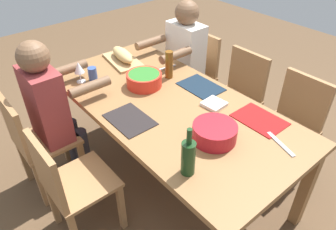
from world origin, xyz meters
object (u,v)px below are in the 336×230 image
object	(u,v)px
chair_far_center	(68,183)
bread_loaf	(122,55)
beer_bottle	(169,65)
chair_near_center	(238,94)
diner_near_right	(182,57)
serving_bowl_greens	(144,79)
chair_near_right	(195,71)
cutting_board	(123,61)
diner_far_right	(53,106)
wine_bottle	(188,157)
wine_glass	(79,68)
napkin_stack	(214,104)
chair_far_right	(35,140)
dining_table	(168,111)
chair_near_left	(292,122)
serving_bowl_fruit	(215,132)
cup_far_right	(93,74)

from	to	relation	value
chair_far_center	bread_loaf	size ratio (longest dim) A/B	2.66
beer_bottle	chair_near_center	bearing A→B (deg)	-115.28
diner_near_right	bread_loaf	distance (m)	0.56
chair_near_center	serving_bowl_greens	distance (m)	0.90
chair_near_right	bread_loaf	size ratio (longest dim) A/B	2.66
serving_bowl_greens	cutting_board	bearing A→B (deg)	-12.55
diner_far_right	bread_loaf	distance (m)	0.76
bread_loaf	wine_bottle	xyz separation A→B (m)	(-1.31, 0.46, 0.04)
serving_bowl_greens	wine_glass	size ratio (longest dim) A/B	1.60
diner_far_right	chair_far_center	size ratio (longest dim) A/B	1.41
chair_far_center	napkin_stack	world-z (taller)	chair_far_center
chair_far_right	serving_bowl_greens	xyz separation A→B (m)	(-0.25, -0.81, 0.32)
dining_table	serving_bowl_greens	xyz separation A→B (m)	(0.29, -0.01, 0.13)
chair_far_center	wine_glass	size ratio (longest dim) A/B	5.12
chair_far_right	cutting_board	size ratio (longest dim) A/B	2.12
dining_table	chair_far_center	distance (m)	0.82
chair_near_left	beer_bottle	world-z (taller)	beer_bottle
chair_near_right	chair_near_left	size ratio (longest dim) A/B	1.00
wine_bottle	chair_near_left	bearing A→B (deg)	-88.16
serving_bowl_greens	dining_table	bearing A→B (deg)	178.18
serving_bowl_fruit	beer_bottle	world-z (taller)	beer_bottle
serving_bowl_fruit	wine_bottle	world-z (taller)	wine_bottle
wine_bottle	wine_glass	bearing A→B (deg)	-0.74
diner_near_right	wine_bottle	world-z (taller)	diner_near_right
cutting_board	beer_bottle	distance (m)	0.49
beer_bottle	chair_far_center	bearing A→B (deg)	104.48
chair_far_center	serving_bowl_greens	xyz separation A→B (m)	(0.29, -0.81, 0.32)
dining_table	chair_near_left	size ratio (longest dim) A/B	2.31
chair_near_right	beer_bottle	world-z (taller)	beer_bottle
cutting_board	serving_bowl_fruit	bearing A→B (deg)	172.80
chair_near_center	beer_bottle	xyz separation A→B (m)	(0.27, 0.57, 0.37)
chair_near_center	chair_near_left	distance (m)	0.54
bread_loaf	chair_near_center	bearing A→B (deg)	-136.39
chair_far_center	napkin_stack	distance (m)	1.08
chair_far_right	serving_bowl_fruit	size ratio (longest dim) A/B	3.20
serving_bowl_fruit	napkin_stack	world-z (taller)	serving_bowl_fruit
diner_near_right	serving_bowl_greens	bearing A→B (deg)	112.21
chair_near_center	cutting_board	size ratio (longest dim) A/B	2.12
chair_near_left	wine_bottle	size ratio (longest dim) A/B	2.93
chair_near_right	beer_bottle	xyz separation A→B (m)	(-0.27, 0.57, 0.37)
chair_near_left	serving_bowl_fruit	size ratio (longest dim) A/B	3.20
diner_near_right	chair_near_left	size ratio (longest dim) A/B	1.41
chair_near_right	wine_glass	bearing A→B (deg)	84.45
cutting_board	cup_far_right	xyz separation A→B (m)	(-0.12, 0.35, 0.04)
diner_near_right	beer_bottle	xyz separation A→B (m)	(-0.27, 0.39, 0.15)
wine_glass	napkin_stack	size ratio (longest dim) A/B	1.19
chair_far_right	chair_far_center	bearing A→B (deg)	180.00
chair_near_left	serving_bowl_greens	xyz separation A→B (m)	(0.83, 0.80, 0.32)
diner_near_right	dining_table	bearing A→B (deg)	131.00
diner_far_right	cutting_board	bearing A→B (deg)	-75.24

